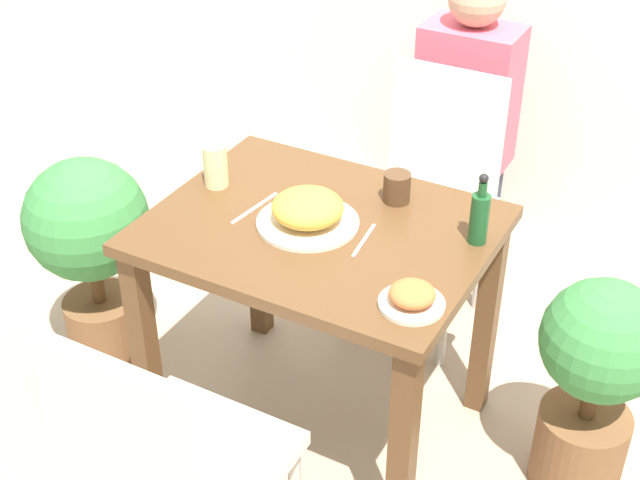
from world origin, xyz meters
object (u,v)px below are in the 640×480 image
Objects in this scene: drink_cup at (397,187)px; sauce_bottle at (479,216)px; potted_plant_right at (595,377)px; side_plate at (412,297)px; juice_glass at (216,165)px; food_plate at (308,211)px; chair_far at (430,188)px; potted_plant_left at (90,242)px; chair_near at (166,466)px; person_figure at (464,128)px.

drink_cup is 0.29m from sauce_bottle.
potted_plant_right is (0.64, -0.07, -0.38)m from drink_cup.
juice_glass is (-0.73, 0.26, 0.04)m from side_plate.
food_plate reaches higher than potted_plant_right.
side_plate is 0.49m from drink_cup.
food_plate is at bearing -168.51° from potted_plant_right.
sauce_bottle is at bearing -176.81° from potted_plant_right.
juice_glass is at bearing -122.46° from chair_far.
chair_far reaches higher than side_plate.
potted_plant_right is (1.57, 0.22, -0.06)m from potted_plant_left.
chair_near is at bearing -130.55° from potted_plant_right.
food_plate is at bearing -161.84° from sauce_bottle.
juice_glass is (-0.50, -0.17, 0.02)m from drink_cup.
potted_plant_left is (-0.81, 0.67, -0.05)m from chair_near.
side_plate is at bearing -26.51° from food_plate.
side_plate is at bearing -70.81° from chair_far.
side_plate is at bearing -138.48° from potted_plant_right.
person_figure reaches higher than potted_plant_left.
chair_far reaches higher than food_plate.
juice_glass is 1.11m from person_figure.
potted_plant_left is (-1.17, 0.14, -0.30)m from side_plate.
drink_cup is at bearing 173.92° from potted_plant_right.
chair_near is 5.62× the size of side_plate.
chair_far is at bearing 42.13° from potted_plant_left.
chair_far is 5.62× the size of side_plate.
chair_near is 0.92m from juice_glass.
potted_plant_left is at bearing -170.81° from sauce_bottle.
person_figure reaches higher than juice_glass.
juice_glass is 0.17× the size of potted_plant_left.
drink_cup is 1.02m from potted_plant_left.
sauce_bottle reaches higher than juice_glass.
sauce_bottle is 0.29× the size of potted_plant_right.
chair_near is 7.01× the size of juice_glass.
food_plate reaches higher than potted_plant_left.
juice_glass is at bearing -64.29° from chair_near.
sauce_bottle is (0.77, 0.08, 0.01)m from juice_glass.
drink_cup is 0.12× the size of potted_plant_right.
sauce_bottle is at bearing -58.12° from chair_far.
potted_plant_right is (0.41, 0.36, -0.36)m from side_plate.
food_plate is 0.84m from potted_plant_left.
person_figure is (0.40, 1.01, -0.23)m from juice_glass.
juice_glass is (-0.38, 0.79, 0.29)m from chair_near.
chair_far is 4.44× the size of sauce_bottle.
drink_cup is 0.67× the size of juice_glass.
chair_far reaches higher than juice_glass.
person_figure is at bearing 86.81° from food_plate.
potted_plant_left is 1.59m from potted_plant_right.
chair_near is at bearing -90.64° from person_figure.
sauce_bottle is (0.27, -0.09, 0.04)m from drink_cup.
sauce_bottle is (0.39, 0.87, 0.31)m from chair_near.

